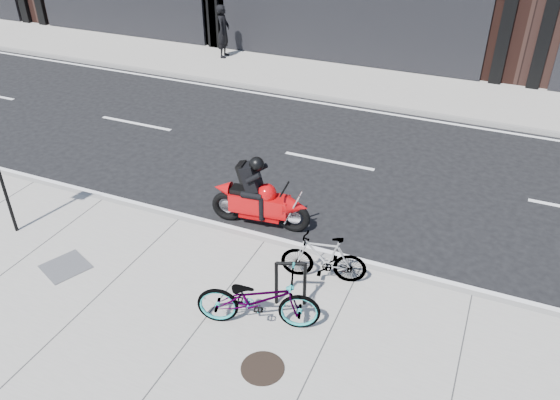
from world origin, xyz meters
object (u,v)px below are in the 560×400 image
at_px(motorcycle, 264,199).
at_px(utility_grate, 66,267).
at_px(bike_rack, 291,280).
at_px(pedestrian, 223,31).
at_px(bicycle_front, 258,299).
at_px(bicycle_rear, 324,258).
at_px(manhole_cover, 263,368).

relative_size(motorcycle, utility_grate, 2.89).
xyz_separation_m(bike_rack, pedestrian, (-7.63, 11.85, 0.45)).
distance_m(bicycle_front, utility_grate, 3.98).
distance_m(bicycle_rear, utility_grate, 4.82).
bearing_deg(motorcycle, bicycle_front, -73.47).
xyz_separation_m(bike_rack, motorcycle, (-1.47, 2.13, 0.00)).
bearing_deg(bike_rack, pedestrian, 122.77).
bearing_deg(bicycle_front, manhole_cover, -168.69).
relative_size(bicycle_front, pedestrian, 1.03).
bearing_deg(bicycle_front, utility_grate, 74.40).
distance_m(bike_rack, motorcycle, 2.59).
bearing_deg(bike_rack, bicycle_rear, 71.20).
relative_size(bicycle_rear, utility_grate, 2.06).
bearing_deg(manhole_cover, utility_grate, 170.66).
distance_m(bicycle_rear, manhole_cover, 2.37).
distance_m(motorcycle, utility_grate, 4.03).
relative_size(bike_rack, manhole_cover, 1.35).
xyz_separation_m(bicycle_rear, manhole_cover, (-0.13, -2.32, -0.46)).
distance_m(bicycle_rear, motorcycle, 2.18).
xyz_separation_m(bicycle_front, manhole_cover, (0.45, -0.83, -0.52)).
relative_size(bicycle_front, bicycle_rear, 1.30).
xyz_separation_m(bicycle_front, pedestrian, (-7.33, 12.49, 0.45)).
xyz_separation_m(motorcycle, utility_grate, (-2.77, -2.88, -0.52)).
height_order(manhole_cover, utility_grate, same).
height_order(bike_rack, bicycle_rear, bicycle_rear).
xyz_separation_m(pedestrian, manhole_cover, (7.78, -13.32, -0.96)).
height_order(bike_rack, manhole_cover, bike_rack).
relative_size(bike_rack, bicycle_rear, 0.58).
distance_m(manhole_cover, utility_grate, 4.45).
bearing_deg(manhole_cover, bike_rack, 96.11).
bearing_deg(bike_rack, motorcycle, 124.52).
height_order(bicycle_front, utility_grate, bicycle_front).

